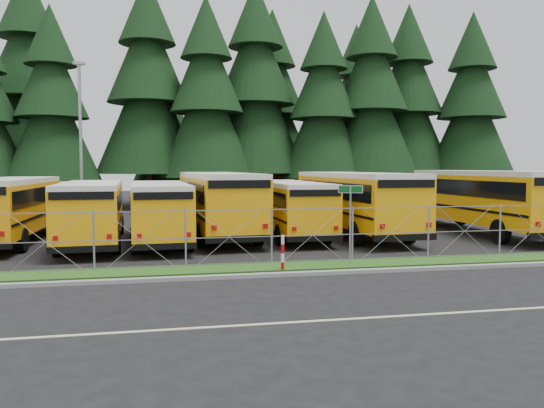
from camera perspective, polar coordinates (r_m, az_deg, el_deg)
The scene contains 28 objects.
ground at distance 20.04m, azimuth 2.22°, elevation -5.88°, with size 120.00×120.00×0.00m, color black.
curb at distance 17.09m, azimuth 4.68°, elevation -7.42°, with size 50.00×0.25×0.12m, color gray.
grass_verge at distance 18.42m, azimuth 3.47°, elevation -6.68°, with size 50.00×1.40×0.06m, color #1A4915.
road_lane_line at distance 12.59m, azimuth 10.97°, elevation -11.89°, with size 50.00×0.12×0.01m, color beige.
chainlink_fence at distance 18.93m, azimuth 2.94°, elevation -3.41°, with size 44.00×0.10×2.00m, color #999BA1, non-canonical shape.
brick_building at distance 60.14m, azimuth -1.15°, elevation 3.58°, with size 22.00×10.00×6.00m, color brown.
bus_1 at distance 26.90m, azimuth -26.13°, elevation -0.61°, with size 2.64×11.19×2.93m, color #FFAC08, non-canonical shape.
bus_2 at distance 24.74m, azimuth -18.73°, elevation -0.97°, with size 2.50×10.57×2.77m, color #FFAC08, non-canonical shape.
bus_3 at distance 24.61m, azimuth -12.02°, elevation -0.93°, with size 2.45×10.40×2.73m, color #FFAC08, non-canonical shape.
bus_4 at distance 26.33m, azimuth -5.95°, elevation -0.08°, with size 2.84×12.03×3.16m, color #FFAC08, non-canonical shape.
bus_5 at distance 26.26m, azimuth 1.72°, elevation -0.54°, with size 2.45×10.38×2.72m, color #FFAC08, non-canonical shape.
bus_6 at distance 26.97m, azimuth 8.57°, elevation 0.00°, with size 2.85×12.06×3.16m, color #FFAC08, non-canonical shape.
bus_east at distance 29.39m, azimuth 21.53°, elevation 0.18°, with size 2.93×12.40×3.25m, color #FFAC08, non-canonical shape.
street_sign at distance 18.39m, azimuth 8.42°, elevation -0.43°, with size 0.77×0.51×2.81m.
striped_bollard at distance 17.55m, azimuth 1.15°, elevation -5.31°, with size 0.11×0.11×1.20m, color #B20C0C.
light_standard at distance 36.58m, azimuth -19.89°, elevation 6.99°, with size 0.70×0.35×10.14m.
conifer_2 at distance 45.66m, azimuth -22.58°, elevation 9.51°, with size 7.29×7.29×16.13m, color black, non-canonical shape.
conifer_3 at distance 46.96m, azimuth -13.18°, elevation 11.65°, with size 8.84×8.84×19.55m, color black, non-canonical shape.
conifer_4 at distance 44.82m, azimuth -7.04°, elevation 10.77°, with size 7.91×7.91×17.50m, color black, non-canonical shape.
conifer_5 at distance 47.72m, azimuth -1.79°, elevation 11.74°, with size 8.93×8.93×19.74m, color black, non-canonical shape.
conifer_6 at distance 46.61m, azimuth 5.54°, elevation 10.07°, with size 7.58×7.58×16.77m, color black, non-canonical shape.
conifer_7 at distance 48.16m, azimuth 10.61°, elevation 10.79°, with size 8.31×8.31×18.38m, color black, non-canonical shape.
conifer_8 at distance 51.87m, azimuth 14.38°, elevation 10.31°, with size 8.37×8.37×18.51m, color black, non-canonical shape.
conifer_9 at distance 51.76m, azimuth 20.63°, elevation 9.54°, with size 7.83×7.83×17.32m, color black, non-canonical shape.
conifer_10 at distance 53.03m, azimuth -24.67°, elevation 11.37°, with size 9.56×9.56×21.14m, color black, non-canonical shape.
conifer_11 at distance 52.58m, azimuth -11.30°, elevation 7.91°, with size 6.42×6.42×14.19m, color black, non-canonical shape.
conifer_12 at distance 53.12m, azimuth 0.03°, elevation 10.48°, with size 8.53×8.53×18.87m, color black, non-canonical shape.
conifer_13 at distance 57.24m, azimuth 8.99°, elevation 9.68°, with size 8.28×8.28×18.30m, color black, non-canonical shape.
Camera 1 is at (-4.64, -19.20, 3.44)m, focal length 35.00 mm.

